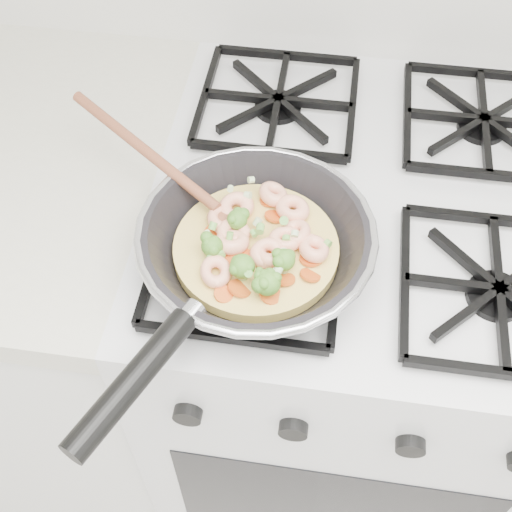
# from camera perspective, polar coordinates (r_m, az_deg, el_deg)

# --- Properties ---
(stove) EXTENTS (0.60, 0.60, 0.92)m
(stove) POSITION_cam_1_polar(r_m,az_deg,el_deg) (1.27, 7.29, -8.19)
(stove) COLOR silver
(stove) RESTS_ON ground
(skillet) EXTENTS (0.41, 0.47, 0.09)m
(skillet) POSITION_cam_1_polar(r_m,az_deg,el_deg) (0.77, -0.28, 0.91)
(skillet) COLOR black
(skillet) RESTS_ON stove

